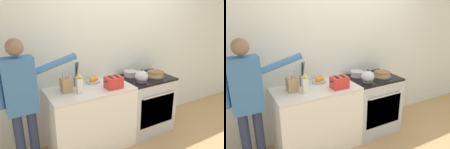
# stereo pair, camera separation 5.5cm
# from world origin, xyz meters

# --- Properties ---
(ground_plane) EXTENTS (16.00, 16.00, 0.00)m
(ground_plane) POSITION_xyz_m (0.00, 0.00, 0.00)
(ground_plane) COLOR tan
(wall_back) EXTENTS (8.00, 0.04, 2.60)m
(wall_back) POSITION_xyz_m (0.00, 0.63, 1.30)
(wall_back) COLOR silver
(wall_back) RESTS_ON ground_plane
(counter_cabinet) EXTENTS (1.14, 0.61, 0.89)m
(counter_cabinet) POSITION_xyz_m (-0.67, 0.31, 0.45)
(counter_cabinet) COLOR white
(counter_cabinet) RESTS_ON ground_plane
(stove_range) EXTENTS (0.76, 0.64, 0.89)m
(stove_range) POSITION_xyz_m (0.28, 0.30, 0.45)
(stove_range) COLOR #B7BABF
(stove_range) RESTS_ON ground_plane
(layer_cake) EXTENTS (0.29, 0.29, 0.08)m
(layer_cake) POSITION_xyz_m (0.42, 0.25, 0.93)
(layer_cake) COLOR #4C4C51
(layer_cake) RESTS_ON stove_range
(tea_kettle) EXTENTS (0.24, 0.19, 0.19)m
(tea_kettle) POSITION_xyz_m (0.09, 0.17, 0.97)
(tea_kettle) COLOR #B7BABF
(tea_kettle) RESTS_ON stove_range
(mixing_bowl) EXTENTS (0.22, 0.22, 0.09)m
(mixing_bowl) POSITION_xyz_m (0.10, 0.46, 0.94)
(mixing_bowl) COLOR #B7BABF
(mixing_bowl) RESTS_ON stove_range
(knife_block) EXTENTS (0.13, 0.14, 0.28)m
(knife_block) POSITION_xyz_m (-0.97, 0.36, 0.99)
(knife_block) COLOR tan
(knife_block) RESTS_ON counter_cabinet
(utensil_crock) EXTENTS (0.09, 0.09, 0.34)m
(utensil_crock) POSITION_xyz_m (-0.77, 0.49, 0.97)
(utensil_crock) COLOR #477084
(utensil_crock) RESTS_ON counter_cabinet
(fruit_bowl) EXTENTS (0.20, 0.20, 0.10)m
(fruit_bowl) POSITION_xyz_m (-0.53, 0.48, 0.93)
(fruit_bowl) COLOR #B7BABF
(fruit_bowl) RESTS_ON counter_cabinet
(toaster) EXTENTS (0.24, 0.17, 0.16)m
(toaster) POSITION_xyz_m (-0.38, 0.16, 0.97)
(toaster) COLOR red
(toaster) RESTS_ON counter_cabinet
(milk_carton) EXTENTS (0.07, 0.07, 0.25)m
(milk_carton) POSITION_xyz_m (-0.84, 0.23, 1.01)
(milk_carton) COLOR white
(milk_carton) RESTS_ON counter_cabinet
(person_baker) EXTENTS (0.93, 0.20, 1.63)m
(person_baker) POSITION_xyz_m (-1.51, 0.28, 0.97)
(person_baker) COLOR #283351
(person_baker) RESTS_ON ground_plane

